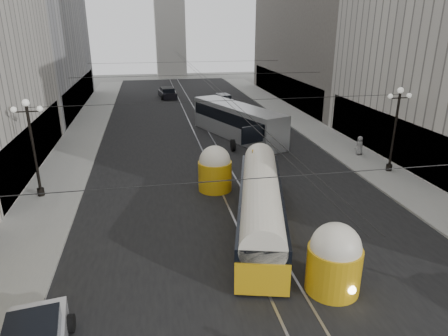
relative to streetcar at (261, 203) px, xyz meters
name	(u,v)px	position (x,y,z in m)	size (l,w,h in m)	color
road	(201,132)	(-0.46, 21.22, -1.56)	(20.00, 85.00, 0.02)	black
sidewalk_left	(87,129)	(-12.46, 24.72, -1.48)	(4.00, 72.00, 0.15)	gray
sidewalk_right	(298,119)	(11.54, 24.72, -1.48)	(4.00, 72.00, 0.15)	gray
rail_left	(194,133)	(-1.21, 21.22, -1.56)	(0.12, 85.00, 0.04)	gray
rail_right	(208,132)	(0.29, 21.22, -1.56)	(0.12, 85.00, 0.04)	gray
distant_tower	(169,1)	(-0.46, 68.72, 13.41)	(6.00, 6.00, 31.36)	#B2AFA8
lamppost_left_mid	(33,143)	(-13.06, 6.72, 2.19)	(1.86, 0.44, 6.37)	black
lamppost_right_mid	(395,125)	(12.14, 6.72, 2.19)	(1.86, 0.44, 6.37)	black
catenary	(203,77)	(-0.34, 20.21, 4.33)	(25.00, 72.00, 0.23)	black
streetcar	(261,203)	(0.00, 0.00, 0.00)	(5.43, 14.22, 3.19)	gold
city_bus	(237,120)	(2.81, 18.59, 0.22)	(7.14, 13.26, 3.25)	#B1B4B7
sedan_white_far	(223,100)	(4.67, 36.10, -0.93)	(2.45, 4.60, 1.38)	silver
sedan_dark_far	(167,93)	(-2.82, 42.43, -0.84)	(2.70, 5.22, 1.58)	black
pedestrian_sidewalk_right	(360,145)	(11.84, 10.81, -0.59)	(0.80, 0.49, 1.63)	slate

